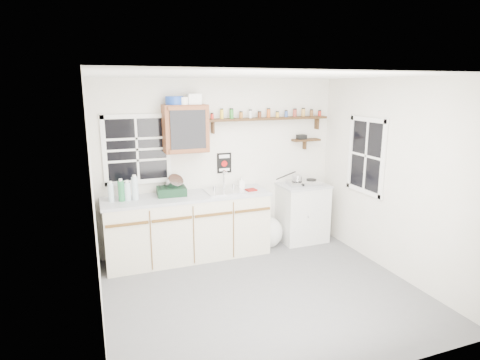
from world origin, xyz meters
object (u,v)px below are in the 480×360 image
(right_cabinet, at_px, (302,212))
(spice_shelf, at_px, (268,118))
(main_cabinet, at_px, (188,226))
(hotplate, at_px, (304,182))
(upper_cabinet, at_px, (186,129))
(dish_rack, at_px, (172,189))

(right_cabinet, xyz_separation_m, spice_shelf, (-0.53, 0.19, 1.48))
(main_cabinet, relative_size, hotplate, 4.25)
(upper_cabinet, xyz_separation_m, dish_rack, (-0.23, -0.07, -0.81))
(spice_shelf, bearing_deg, dish_rack, -174.68)
(right_cabinet, bearing_deg, hotplate, -85.88)
(upper_cabinet, distance_m, hotplate, 2.01)
(spice_shelf, bearing_deg, upper_cabinet, -176.89)
(spice_shelf, distance_m, hotplate, 1.14)
(spice_shelf, bearing_deg, main_cabinet, -170.74)
(hotplate, bearing_deg, upper_cabinet, -176.50)
(right_cabinet, relative_size, spice_shelf, 0.48)
(right_cabinet, relative_size, dish_rack, 2.24)
(right_cabinet, height_order, hotplate, hotplate)
(main_cabinet, bearing_deg, upper_cabinet, 76.32)
(main_cabinet, xyz_separation_m, spice_shelf, (1.31, 0.21, 1.47))
(main_cabinet, relative_size, spice_shelf, 1.21)
(dish_rack, bearing_deg, main_cabinet, -17.45)
(upper_cabinet, distance_m, dish_rack, 0.85)
(right_cabinet, height_order, dish_rack, dish_rack)
(spice_shelf, relative_size, dish_rack, 4.70)
(upper_cabinet, bearing_deg, dish_rack, -162.73)
(dish_rack, height_order, hotplate, dish_rack)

